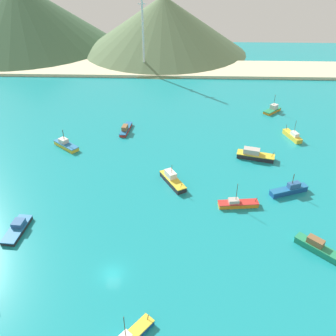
# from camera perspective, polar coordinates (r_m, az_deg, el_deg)

# --- Properties ---
(ground) EXTENTS (260.00, 280.00, 0.50)m
(ground) POSITION_cam_1_polar(r_m,az_deg,el_deg) (91.57, -5.74, -2.02)
(ground) COLOR teal
(fishing_boat_1) EXTENTS (9.72, 5.24, 5.32)m
(fishing_boat_1) POSITION_cam_1_polar(r_m,az_deg,el_deg) (90.81, 18.69, -3.25)
(fishing_boat_1) COLOR #14478C
(fishing_boat_1) RESTS_ON ground
(fishing_boat_2) EXTENTS (10.56, 5.54, 2.91)m
(fishing_boat_2) POSITION_cam_1_polar(r_m,az_deg,el_deg) (102.02, 13.54, 2.03)
(fishing_boat_2) COLOR #232328
(fishing_boat_2) RESTS_ON ground
(fishing_boat_3) EXTENTS (8.80, 8.50, 2.87)m
(fishing_boat_3) POSITION_cam_1_polar(r_m,az_deg,el_deg) (77.39, 22.85, -11.63)
(fishing_boat_3) COLOR #198466
(fishing_boat_3) RESTS_ON ground
(fishing_boat_4) EXTENTS (3.07, 9.38, 2.34)m
(fishing_boat_4) POSITION_cam_1_polar(r_m,az_deg,el_deg) (114.45, -6.72, 6.17)
(fishing_boat_4) COLOR red
(fishing_boat_4) RESTS_ON ground
(fishing_boat_5) EXTENTS (8.52, 7.58, 5.49)m
(fishing_boat_5) POSITION_cam_1_polar(r_m,az_deg,el_deg) (108.77, -15.88, 3.58)
(fishing_boat_5) COLOR gold
(fishing_boat_5) RESTS_ON ground
(fishing_boat_6) EXTENTS (6.98, 6.86, 6.28)m
(fishing_boat_6) POSITION_cam_1_polar(r_m,az_deg,el_deg) (132.01, 16.24, 8.87)
(fishing_boat_6) COLOR orange
(fishing_boat_6) RESTS_ON ground
(fishing_boat_8) EXTENTS (9.35, 3.14, 6.25)m
(fishing_boat_8) POSITION_cam_1_polar(r_m,az_deg,el_deg) (83.76, 10.97, -5.55)
(fishing_boat_8) COLOR orange
(fishing_boat_8) RESTS_ON ground
(fishing_boat_9) EXTENTS (6.98, 9.55, 5.18)m
(fishing_boat_9) POSITION_cam_1_polar(r_m,az_deg,el_deg) (89.15, 0.69, -1.89)
(fishing_boat_9) COLOR #232328
(fishing_boat_9) RESTS_ON ground
(fishing_boat_10) EXTENTS (4.39, 8.15, 6.07)m
(fishing_boat_10) POSITION_cam_1_polar(r_m,az_deg,el_deg) (115.70, 19.14, 4.85)
(fishing_boat_10) COLOR gold
(fishing_boat_10) RESTS_ON ground
(fishing_boat_11) EXTENTS (3.73, 8.97, 1.91)m
(fishing_boat_11) POSITION_cam_1_polar(r_m,az_deg,el_deg) (82.29, -22.77, -8.84)
(fishing_boat_11) COLOR #232328
(fishing_boat_11) RESTS_ON ground
(beach_strip) EXTENTS (247.00, 22.87, 1.20)m
(beach_strip) POSITION_cam_1_polar(r_m,az_deg,el_deg) (170.83, -2.11, 15.49)
(beach_strip) COLOR beige
(beach_strip) RESTS_ON ground
(hill_west) EXTENTS (99.27, 99.27, 33.17)m
(hill_west) POSITION_cam_1_polar(r_m,az_deg,el_deg) (220.90, -22.37, 21.59)
(hill_west) COLOR #3D6042
(hill_west) RESTS_ON ground
(hill_central) EXTENTS (86.10, 86.10, 27.35)m
(hill_central) POSITION_cam_1_polar(r_m,az_deg,el_deg) (196.50, -0.74, 21.79)
(hill_central) COLOR #56704C
(hill_central) RESTS_ON ground
(radio_tower) EXTENTS (3.48, 2.78, 34.78)m
(radio_tower) POSITION_cam_1_polar(r_m,az_deg,el_deg) (162.58, -3.99, 20.79)
(radio_tower) COLOR silver
(radio_tower) RESTS_ON ground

